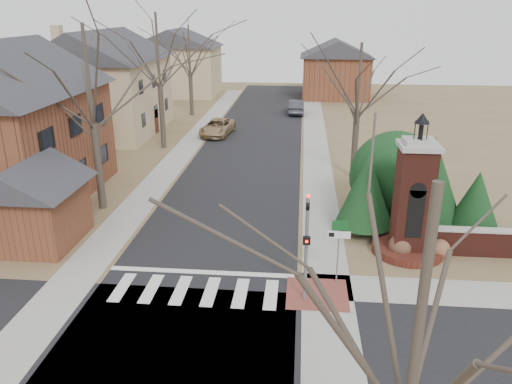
# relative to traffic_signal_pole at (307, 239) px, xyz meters

# --- Properties ---
(ground) EXTENTS (120.00, 120.00, 0.00)m
(ground) POSITION_rel_traffic_signal_pole_xyz_m (-4.30, -0.57, -2.59)
(ground) COLOR brown
(ground) RESTS_ON ground
(main_street) EXTENTS (8.00, 70.00, 0.01)m
(main_street) POSITION_rel_traffic_signal_pole_xyz_m (-4.30, 21.43, -2.58)
(main_street) COLOR black
(main_street) RESTS_ON ground
(cross_street) EXTENTS (120.00, 8.00, 0.01)m
(cross_street) POSITION_rel_traffic_signal_pole_xyz_m (-4.30, -3.57, -2.58)
(cross_street) COLOR black
(cross_street) RESTS_ON ground
(crosswalk_zone) EXTENTS (8.00, 2.20, 0.02)m
(crosswalk_zone) POSITION_rel_traffic_signal_pole_xyz_m (-4.30, 0.23, -2.58)
(crosswalk_zone) COLOR silver
(crosswalk_zone) RESTS_ON ground
(stop_bar) EXTENTS (8.00, 0.35, 0.02)m
(stop_bar) POSITION_rel_traffic_signal_pole_xyz_m (-4.30, 1.73, -2.58)
(stop_bar) COLOR silver
(stop_bar) RESTS_ON ground
(sidewalk_right_main) EXTENTS (2.00, 60.00, 0.02)m
(sidewalk_right_main) POSITION_rel_traffic_signal_pole_xyz_m (0.90, 21.43, -2.58)
(sidewalk_right_main) COLOR gray
(sidewalk_right_main) RESTS_ON ground
(sidewalk_left) EXTENTS (2.00, 60.00, 0.02)m
(sidewalk_left) POSITION_rel_traffic_signal_pole_xyz_m (-9.50, 21.43, -2.58)
(sidewalk_left) COLOR gray
(sidewalk_left) RESTS_ON ground
(curb_apron) EXTENTS (2.40, 2.40, 0.02)m
(curb_apron) POSITION_rel_traffic_signal_pole_xyz_m (0.50, 0.43, -2.57)
(curb_apron) COLOR brown
(curb_apron) RESTS_ON ground
(traffic_signal_pole) EXTENTS (0.28, 0.41, 4.50)m
(traffic_signal_pole) POSITION_rel_traffic_signal_pole_xyz_m (0.00, 0.00, 0.00)
(traffic_signal_pole) COLOR slate
(traffic_signal_pole) RESTS_ON ground
(sign_post) EXTENTS (0.90, 0.07, 2.75)m
(sign_post) POSITION_rel_traffic_signal_pole_xyz_m (1.29, 1.41, -0.64)
(sign_post) COLOR slate
(sign_post) RESTS_ON ground
(brick_gate_monument) EXTENTS (3.20, 3.20, 6.47)m
(brick_gate_monument) POSITION_rel_traffic_signal_pole_xyz_m (4.70, 4.42, -0.42)
(brick_gate_monument) COLOR #4F1F17
(brick_gate_monument) RESTS_ON ground
(brick_garden_wall) EXTENTS (7.50, 0.50, 1.30)m
(brick_garden_wall) POSITION_rel_traffic_signal_pole_xyz_m (9.20, 4.43, -1.93)
(brick_garden_wall) COLOR #4F1F17
(brick_garden_wall) RESTS_ON ground
(house_stucco_left) EXTENTS (9.80, 12.80, 9.28)m
(house_stucco_left) POSITION_rel_traffic_signal_pole_xyz_m (-17.80, 26.42, 2.01)
(house_stucco_left) COLOR tan
(house_stucco_left) RESTS_ON ground
(garage_left) EXTENTS (4.80, 4.80, 4.29)m
(garage_left) POSITION_rel_traffic_signal_pole_xyz_m (-12.82, 3.92, -0.35)
(garage_left) COLOR brown
(garage_left) RESTS_ON ground
(house_distant_left) EXTENTS (10.80, 8.80, 8.53)m
(house_distant_left) POSITION_rel_traffic_signal_pole_xyz_m (-16.31, 47.42, 1.66)
(house_distant_left) COLOR tan
(house_distant_left) RESTS_ON ground
(house_distant_right) EXTENTS (8.80, 8.80, 7.30)m
(house_distant_right) POSITION_rel_traffic_signal_pole_xyz_m (3.69, 47.42, 1.06)
(house_distant_right) COLOR brown
(house_distant_right) RESTS_ON ground
(evergreen_near) EXTENTS (2.80, 2.80, 4.10)m
(evergreen_near) POSITION_rel_traffic_signal_pole_xyz_m (2.90, 6.43, -0.29)
(evergreen_near) COLOR #473D33
(evergreen_near) RESTS_ON ground
(evergreen_mid) EXTENTS (3.40, 3.40, 4.70)m
(evergreen_mid) POSITION_rel_traffic_signal_pole_xyz_m (6.20, 7.63, 0.01)
(evergreen_mid) COLOR #473D33
(evergreen_mid) RESTS_ON ground
(evergreen_far) EXTENTS (2.40, 2.40, 3.30)m
(evergreen_far) POSITION_rel_traffic_signal_pole_xyz_m (8.20, 6.63, -0.69)
(evergreen_far) COLOR #473D33
(evergreen_far) RESTS_ON ground
(evergreen_mass) EXTENTS (4.80, 4.80, 4.80)m
(evergreen_mass) POSITION_rel_traffic_signal_pole_xyz_m (4.70, 8.93, -0.19)
(evergreen_mass) COLOR black
(evergreen_mass) RESTS_ON ground
(bare_tree_0) EXTENTS (8.05, 8.05, 11.15)m
(bare_tree_0) POSITION_rel_traffic_signal_pole_xyz_m (-11.30, 8.43, 5.11)
(bare_tree_0) COLOR #473D33
(bare_tree_0) RESTS_ON ground
(bare_tree_1) EXTENTS (8.40, 8.40, 11.64)m
(bare_tree_1) POSITION_rel_traffic_signal_pole_xyz_m (-11.30, 21.43, 5.44)
(bare_tree_1) COLOR #473D33
(bare_tree_1) RESTS_ON ground
(bare_tree_2) EXTENTS (7.35, 7.35, 10.19)m
(bare_tree_2) POSITION_rel_traffic_signal_pole_xyz_m (-11.80, 34.43, 4.44)
(bare_tree_2) COLOR #473D33
(bare_tree_2) RESTS_ON ground
(bare_tree_3) EXTENTS (7.00, 7.00, 9.70)m
(bare_tree_3) POSITION_rel_traffic_signal_pole_xyz_m (3.20, 15.43, 4.10)
(bare_tree_3) COLOR #473D33
(bare_tree_3) RESTS_ON ground
(bare_tree_4) EXTENTS (6.65, 6.65, 9.21)m
(bare_tree_4) POSITION_rel_traffic_signal_pole_xyz_m (1.70, -9.57, 3.77)
(bare_tree_4) COLOR #473D33
(bare_tree_4) RESTS_ON ground
(pickup_truck) EXTENTS (2.82, 5.20, 1.38)m
(pickup_truck) POSITION_rel_traffic_signal_pole_xyz_m (-7.70, 26.02, -1.89)
(pickup_truck) COLOR #9E8256
(pickup_truck) RESTS_ON ground
(distant_car) EXTENTS (1.57, 4.47, 1.47)m
(distant_car) POSITION_rel_traffic_signal_pole_xyz_m (-0.90, 36.20, -1.85)
(distant_car) COLOR #393B42
(distant_car) RESTS_ON ground
(dry_shrub_left) EXTENTS (1.05, 1.05, 1.05)m
(dry_shrub_left) POSITION_rel_traffic_signal_pole_xyz_m (4.30, 4.03, -2.06)
(dry_shrub_left) COLOR brown
(dry_shrub_left) RESTS_ON ground
(dry_shrub_right) EXTENTS (0.89, 0.89, 0.89)m
(dry_shrub_right) POSITION_rel_traffic_signal_pole_xyz_m (6.03, 4.03, -2.14)
(dry_shrub_right) COLOR brown
(dry_shrub_right) RESTS_ON ground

